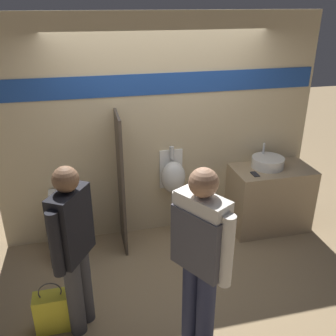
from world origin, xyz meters
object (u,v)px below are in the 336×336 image
object	(u,v)px
cell_phone	(255,174)
person_in_vest	(201,251)
urinal_near_counter	(173,177)
toilet	(68,232)
sink_basin	(268,162)
person_with_lanyard	(74,245)
shopping_bag	(53,311)

from	to	relation	value
cell_phone	person_in_vest	bearing A→B (deg)	-128.51
urinal_near_counter	toilet	xyz separation A→B (m)	(-1.32, -0.17, -0.48)
sink_basin	urinal_near_counter	xyz separation A→B (m)	(-1.21, 0.11, -0.13)
urinal_near_counter	person_with_lanyard	size ratio (longest dim) A/B	0.72
person_in_vest	person_with_lanyard	world-z (taller)	person_in_vest
cell_phone	person_in_vest	xyz separation A→B (m)	(-1.18, -1.48, 0.13)
cell_phone	urinal_near_counter	size ratio (longest dim) A/B	0.12
sink_basin	person_in_vest	size ratio (longest dim) A/B	0.24
sink_basin	shopping_bag	distance (m)	3.01
urinal_near_counter	person_in_vest	size ratio (longest dim) A/B	0.68
sink_basin	person_in_vest	world-z (taller)	person_in_vest
toilet	shopping_bag	size ratio (longest dim) A/B	1.70
person_with_lanyard	toilet	bearing A→B (deg)	36.85
sink_basin	urinal_near_counter	world-z (taller)	urinal_near_counter
urinal_near_counter	person_in_vest	bearing A→B (deg)	-97.06
person_with_lanyard	cell_phone	bearing A→B (deg)	-33.41
sink_basin	toilet	world-z (taller)	sink_basin
cell_phone	sink_basin	bearing A→B (deg)	34.75
toilet	person_with_lanyard	bearing A→B (deg)	-84.11
sink_basin	shopping_bag	size ratio (longest dim) A/B	0.78
urinal_near_counter	shopping_bag	world-z (taller)	urinal_near_counter
cell_phone	shopping_bag	size ratio (longest dim) A/B	0.27
sink_basin	person_in_vest	xyz separation A→B (m)	(-1.43, -1.66, 0.07)
cell_phone	toilet	size ratio (longest dim) A/B	0.16
sink_basin	toilet	xyz separation A→B (m)	(-2.53, -0.06, -0.61)
person_with_lanyard	shopping_bag	world-z (taller)	person_with_lanyard
person_in_vest	toilet	bearing A→B (deg)	3.74
toilet	shopping_bag	bearing A→B (deg)	-97.00
urinal_near_counter	toilet	size ratio (longest dim) A/B	1.31
cell_phone	person_with_lanyard	size ratio (longest dim) A/B	0.09
cell_phone	shopping_bag	distance (m)	2.70
shopping_bag	person_with_lanyard	bearing A→B (deg)	-4.70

